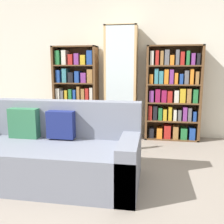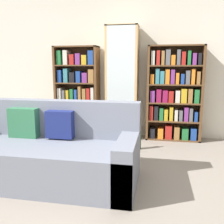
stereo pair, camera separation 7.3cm
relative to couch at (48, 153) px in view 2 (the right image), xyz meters
name	(u,v)px [view 2 (the right image)]	position (x,y,z in m)	size (l,w,h in m)	color
ground_plane	(77,205)	(0.52, -0.51, -0.31)	(16.00, 16.00, 0.00)	gray
wall_back	(120,64)	(0.52, 2.14, 1.04)	(6.16, 0.06, 2.70)	silver
couch	(48,153)	(0.00, 0.00, 0.00)	(2.08, 0.91, 0.89)	slate
bookshelf_left	(78,93)	(-0.27, 1.93, 0.49)	(0.82, 0.32, 1.67)	brown
display_cabinet	(122,83)	(0.59, 1.92, 0.69)	(0.57, 0.36, 2.01)	tan
bookshelf_right	(174,94)	(1.51, 1.93, 0.51)	(0.95, 0.32, 1.66)	brown
wine_bottle	(139,140)	(0.96, 1.26, -0.15)	(0.08, 0.08, 0.37)	#143819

